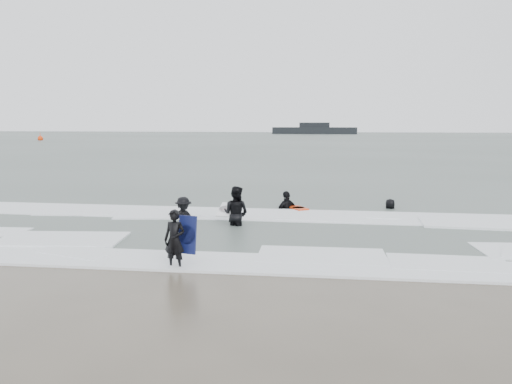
# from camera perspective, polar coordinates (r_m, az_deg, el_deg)

# --- Properties ---
(ground) EXTENTS (320.00, 320.00, 0.00)m
(ground) POSITION_cam_1_polar(r_m,az_deg,el_deg) (13.68, -3.04, -7.49)
(ground) COLOR brown
(ground) RESTS_ON ground
(sea) EXTENTS (320.00, 320.00, 0.00)m
(sea) POSITION_cam_1_polar(r_m,az_deg,el_deg) (93.03, 6.68, 5.78)
(sea) COLOR #47544C
(sea) RESTS_ON ground
(surfer_centre) EXTENTS (0.62, 0.47, 1.53)m
(surfer_centre) POSITION_cam_1_polar(r_m,az_deg,el_deg) (12.80, -9.22, -8.69)
(surfer_centre) COLOR black
(surfer_centre) RESTS_ON ground
(surfer_wading) EXTENTS (1.14, 1.00, 1.98)m
(surfer_wading) POSITION_cam_1_polar(r_m,az_deg,el_deg) (17.67, -2.30, -3.91)
(surfer_wading) COLOR black
(surfer_wading) RESTS_ON ground
(surfer_breaker) EXTENTS (1.26, 1.24, 1.74)m
(surfer_breaker) POSITION_cam_1_polar(r_m,az_deg,el_deg) (18.87, -8.28, -3.22)
(surfer_breaker) COLOR black
(surfer_breaker) RESTS_ON ground
(surfer_right_near) EXTENTS (1.15, 1.11, 1.93)m
(surfer_right_near) POSITION_cam_1_polar(r_m,az_deg,el_deg) (21.04, 3.54, -1.99)
(surfer_right_near) COLOR black
(surfer_right_near) RESTS_ON ground
(surfer_right_far) EXTENTS (0.84, 0.60, 1.61)m
(surfer_right_far) POSITION_cam_1_polar(r_m,az_deg,el_deg) (21.65, 15.06, -1.96)
(surfer_right_far) COLOR black
(surfer_right_far) RESTS_ON ground
(surf_foam) EXTENTS (30.03, 9.06, 0.09)m
(surf_foam) POSITION_cam_1_polar(r_m,az_deg,el_deg) (17.21, -0.62, -4.10)
(surf_foam) COLOR white
(surf_foam) RESTS_ON ground
(bodyboards) EXTENTS (3.15, 9.22, 1.25)m
(bodyboards) POSITION_cam_1_polar(r_m,az_deg,el_deg) (17.06, -1.11, -2.64)
(bodyboards) COLOR #0E1341
(bodyboards) RESTS_ON ground
(buoy) EXTENTS (1.00, 1.00, 1.65)m
(buoy) POSITION_cam_1_polar(r_m,az_deg,el_deg) (105.94, -23.42, 5.64)
(buoy) COLOR #F7390B
(buoy) RESTS_ON ground
(vessel_horizon) EXTENTS (24.49, 4.37, 3.32)m
(vessel_horizon) POSITION_cam_1_polar(r_m,az_deg,el_deg) (148.48, 6.70, 7.07)
(vessel_horizon) COLOR black
(vessel_horizon) RESTS_ON ground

